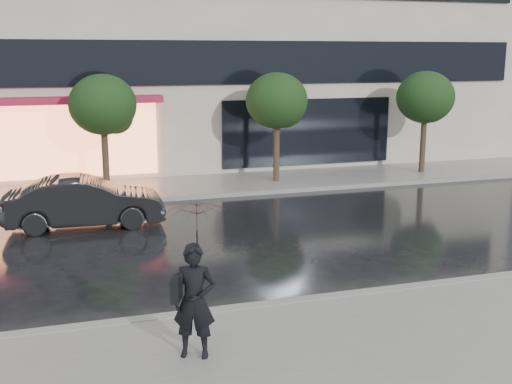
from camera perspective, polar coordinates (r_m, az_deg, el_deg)
name	(u,v)px	position (r m, az deg, el deg)	size (l,w,h in m)	color
ground	(300,286)	(13.20, 3.91, -8.30)	(120.00, 120.00, 0.00)	black
sidewalk_near	(376,352)	(10.47, 10.60, -13.82)	(60.00, 4.50, 0.12)	slate
sidewalk_far	(194,186)	(22.68, -5.57, 0.54)	(60.00, 3.50, 0.12)	slate
curb_near	(319,300)	(12.31, 5.63, -9.53)	(60.00, 0.25, 0.14)	gray
curb_far	(205,196)	(21.01, -4.57, -0.35)	(60.00, 0.25, 0.14)	gray
bg_building_right	(500,5)	(50.06, 20.91, 15.29)	(12.00, 12.00, 16.00)	#4C4C54
tree_mid_west	(105,107)	(21.65, -13.30, 7.38)	(2.20, 2.20, 3.99)	#33261C
tree_mid_east	(278,103)	(22.90, 1.98, 7.94)	(2.20, 2.20, 3.99)	#33261C
tree_far_east	(426,99)	(25.53, 14.90, 7.98)	(2.20, 2.20, 3.99)	#33261C
parked_car	(85,202)	(17.94, -14.97, -0.86)	(1.47, 4.21, 1.39)	black
pedestrian_with_umbrella	(196,259)	(9.52, -5.39, -5.99)	(1.18, 1.19, 2.41)	black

